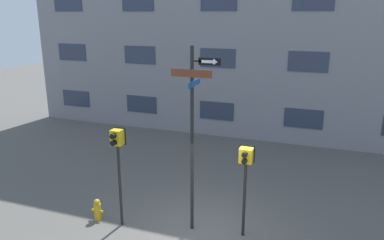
{
  "coord_description": "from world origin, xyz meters",
  "views": [
    {
      "loc": [
        2.75,
        -8.25,
        5.76
      ],
      "look_at": [
        -0.35,
        0.37,
        3.13
      ],
      "focal_mm": 35.0,
      "sensor_mm": 36.0,
      "label": 1
    }
  ],
  "objects": [
    {
      "name": "pedestrian_signal_right",
      "position": [
        1.05,
        0.52,
        1.99
      ],
      "size": [
        0.39,
        0.4,
        2.52
      ],
      "color": "black",
      "rests_on": "ground_plane"
    },
    {
      "name": "street_sign_pole",
      "position": [
        -0.3,
        0.37,
        2.94
      ],
      "size": [
        1.27,
        0.84,
        5.01
      ],
      "color": "black",
      "rests_on": "ground_plane"
    },
    {
      "name": "building_facade",
      "position": [
        0.0,
        8.74,
        6.28
      ],
      "size": [
        24.0,
        0.64,
        12.55
      ],
      "color": "gray",
      "rests_on": "ground_plane"
    },
    {
      "name": "pedestrian_signal_left",
      "position": [
        -2.28,
        -0.13,
        2.21
      ],
      "size": [
        0.35,
        0.4,
        2.84
      ],
      "color": "black",
      "rests_on": "ground_plane"
    },
    {
      "name": "ground_plane",
      "position": [
        0.0,
        0.0,
        0.0
      ],
      "size": [
        60.0,
        60.0,
        0.0
      ],
      "primitive_type": "plane",
      "color": "#595651"
    },
    {
      "name": "fire_hydrant",
      "position": [
        -3.07,
        -0.11,
        0.31
      ],
      "size": [
        0.36,
        0.2,
        0.64
      ],
      "color": "gold",
      "rests_on": "ground_plane"
    }
  ]
}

